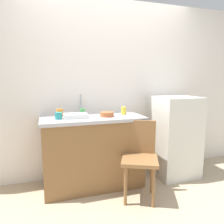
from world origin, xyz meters
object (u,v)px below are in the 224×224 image
(dish_tray, at_px, (76,116))
(terracotta_bowl, at_px, (107,114))
(refrigerator, at_px, (173,136))
(cup_yellow, at_px, (124,111))
(chair, at_px, (140,156))
(cup_green, at_px, (83,112))
(cup_orange, at_px, (60,113))
(cup_teal, at_px, (59,116))

(dish_tray, distance_m, terracotta_bowl, 0.39)
(refrigerator, bearing_deg, cup_yellow, 178.04)
(chair, bearing_deg, refrigerator, 55.86)
(chair, xyz_separation_m, cup_green, (-0.56, 0.56, 0.45))
(cup_orange, bearing_deg, cup_yellow, -7.75)
(refrigerator, bearing_deg, terracotta_bowl, -176.95)
(dish_tray, relative_size, cup_yellow, 2.79)
(chair, height_order, cup_orange, cup_orange)
(dish_tray, relative_size, cup_teal, 3.37)
(refrigerator, bearing_deg, cup_orange, 175.03)
(dish_tray, bearing_deg, chair, -31.36)
(dish_tray, distance_m, cup_teal, 0.20)
(refrigerator, xyz_separation_m, cup_green, (-1.29, 0.13, 0.39))
(cup_yellow, height_order, cup_orange, cup_yellow)
(dish_tray, bearing_deg, refrigerator, 1.12)
(cup_yellow, distance_m, cup_teal, 0.85)
(cup_yellow, relative_size, cup_teal, 1.21)
(refrigerator, bearing_deg, chair, -149.17)
(terracotta_bowl, bearing_deg, dish_tray, 176.06)
(cup_green, bearing_deg, cup_teal, -150.31)
(dish_tray, relative_size, cup_green, 3.30)
(cup_yellow, relative_size, cup_green, 1.18)
(chair, bearing_deg, cup_yellow, 118.72)
(terracotta_bowl, bearing_deg, cup_orange, 161.25)
(refrigerator, relative_size, terracotta_bowl, 6.73)
(cup_green, relative_size, cup_teal, 1.02)
(terracotta_bowl, relative_size, cup_orange, 1.79)
(cup_yellow, distance_m, cup_green, 0.54)
(chair, distance_m, cup_orange, 1.12)
(chair, distance_m, cup_green, 0.91)
(refrigerator, bearing_deg, cup_green, 174.40)
(terracotta_bowl, xyz_separation_m, cup_teal, (-0.59, 0.00, 0.01))
(cup_orange, xyz_separation_m, cup_green, (0.29, -0.01, -0.00))
(terracotta_bowl, relative_size, cup_teal, 2.02)
(cup_teal, bearing_deg, dish_tray, 7.14)
(refrigerator, relative_size, chair, 1.27)
(cup_yellow, xyz_separation_m, cup_orange, (-0.82, 0.11, -0.00))
(cup_yellow, relative_size, cup_orange, 1.07)
(chair, relative_size, dish_tray, 3.18)
(refrigerator, distance_m, terracotta_bowl, 1.08)
(refrigerator, height_order, terracotta_bowl, refrigerator)
(terracotta_bowl, xyz_separation_m, cup_orange, (-0.56, 0.19, 0.02))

